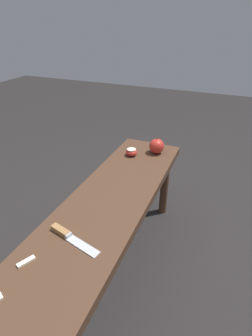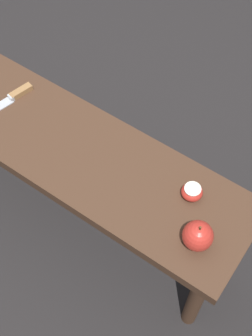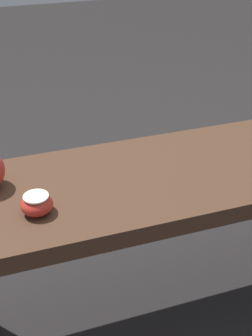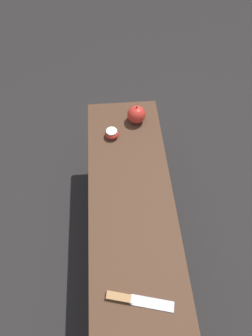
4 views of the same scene
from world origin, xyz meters
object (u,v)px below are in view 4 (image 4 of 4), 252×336
Objects in this scene: knife at (129,299)px; apple_cut at (112,133)px; wooden_bench at (134,240)px; apple_whole at (136,114)px.

apple_cut reaches higher than knife.
wooden_bench is 0.22m from knife.
apple_whole is (0.76, -0.10, 0.04)m from knife.
apple_cut is at bearing 7.37° from wooden_bench.
apple_whole is at bearing -54.51° from apple_cut.
apple_cut is at bearing 125.49° from apple_whole.
knife is at bearing -178.09° from apple_cut.
apple_whole reaches higher than knife.
knife is at bearing 172.70° from apple_whole.
wooden_bench is 21.59× the size of apple_cut.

